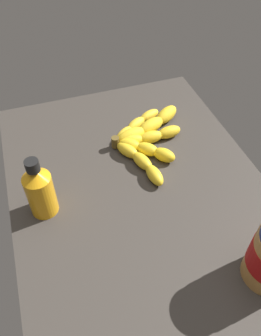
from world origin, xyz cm
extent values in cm
cube|color=#38332D|center=(0.00, 0.00, -2.31)|extent=(79.67, 58.59, 4.61)
ellipsoid|color=yellow|center=(11.03, -0.76, 1.54)|extent=(7.28, 6.02, 3.07)
ellipsoid|color=yellow|center=(6.23, -2.97, 1.54)|extent=(7.28, 5.05, 3.07)
ellipsoid|color=yellow|center=(1.08, -4.15, 1.54)|extent=(6.96, 3.85, 3.07)
ellipsoid|color=yellow|center=(12.48, -1.81, 1.67)|extent=(6.01, 6.67, 3.35)
ellipsoid|color=yellow|center=(9.66, -5.48, 1.67)|extent=(6.33, 6.56, 3.35)
ellipsoid|color=yellow|center=(6.41, -8.76, 1.67)|extent=(6.55, 6.35, 3.35)
ellipsoid|color=yellow|center=(14.08, -2.77, 1.61)|extent=(4.03, 6.99, 3.21)
ellipsoid|color=yellow|center=(13.73, -8.05, 1.61)|extent=(3.24, 6.64, 3.21)
ellipsoid|color=yellow|center=(14.03, -13.33, 1.61)|extent=(3.98, 6.97, 3.21)
ellipsoid|color=yellow|center=(15.65, -3.34, 1.87)|extent=(5.44, 8.88, 3.74)
ellipsoid|color=yellow|center=(17.66, -9.61, 1.87)|extent=(6.67, 9.07, 3.74)
ellipsoid|color=yellow|center=(20.79, -15.40, 1.87)|extent=(7.68, 8.95, 3.74)
ellipsoid|color=yellow|center=(17.18, -1.89, 1.40)|extent=(6.29, 6.90, 2.81)
ellipsoid|color=yellow|center=(20.14, -6.23, 1.40)|extent=(5.75, 7.10, 2.81)
ellipsoid|color=yellow|center=(22.48, -10.93, 1.40)|extent=(5.10, 7.16, 2.81)
cylinder|color=brown|center=(14.61, 1.35, 1.80)|extent=(2.00, 2.00, 3.00)
cylinder|color=orange|center=(0.61, 21.66, 5.15)|extent=(5.89, 5.89, 10.30)
cone|color=orange|center=(0.61, 21.66, 11.48)|extent=(5.89, 5.89, 2.38)
cylinder|color=black|center=(0.61, 21.66, 13.88)|extent=(2.78, 2.78, 2.42)
camera|label=1|loc=(-47.00, 17.91, 60.46)|focal=36.09mm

